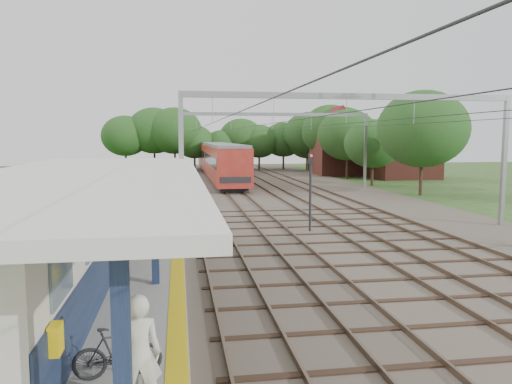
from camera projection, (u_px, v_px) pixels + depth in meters
ground at (433, 370)px, 10.35m from camera, size 160.00×160.00×0.00m
ballast_bed at (293, 196)px, 40.42m from camera, size 18.00×90.00×0.10m
platform at (128, 239)px, 22.94m from camera, size 5.00×52.00×0.35m
yellow_stripe at (178, 233)px, 23.26m from camera, size 0.45×52.00×0.01m
station_building at (60, 226)px, 15.64m from camera, size 3.41×18.00×3.40m
canopy at (89, 177)px, 14.66m from camera, size 6.40×20.00×3.44m
rail_tracks at (263, 195)px, 40.03m from camera, size 11.80×88.00×0.15m
catenary_system at (300, 127)px, 35.10m from camera, size 17.22×88.00×7.00m
tree_band at (246, 136)px, 66.50m from camera, size 31.72×30.88×8.82m
house_near at (404, 153)px, 58.42m from camera, size 7.00×6.12×7.89m
house_far at (346, 150)px, 63.52m from camera, size 8.00×6.12×8.66m
person at (139, 355)px, 7.98m from camera, size 0.75×0.51×2.00m
bicycle at (118, 352)px, 9.25m from camera, size 1.67×0.60×0.98m
train at (217, 159)px, 59.90m from camera, size 3.08×38.36×4.04m
signal_post at (310, 185)px, 24.90m from camera, size 0.31×0.28×4.01m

